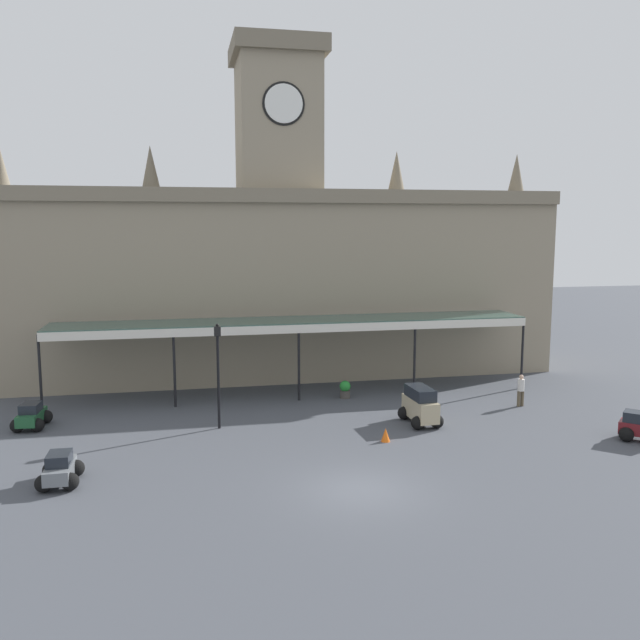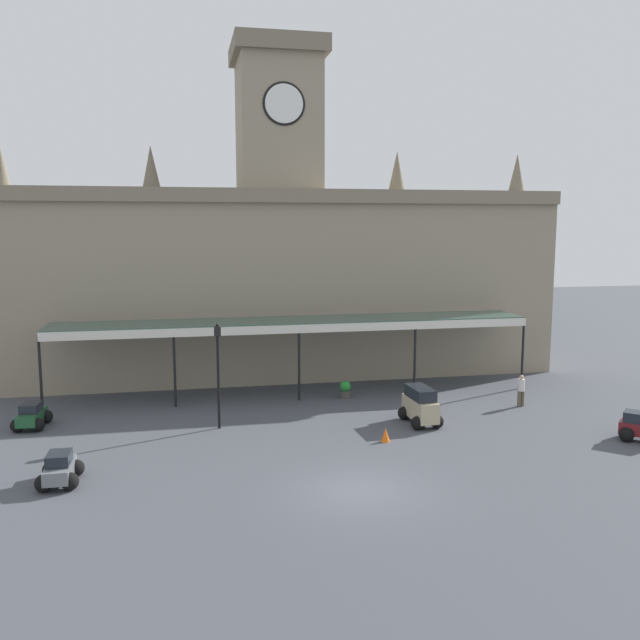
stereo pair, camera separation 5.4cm
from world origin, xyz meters
name	(u,v)px [view 2 (the right image)]	position (x,y,z in m)	size (l,w,h in m)	color
ground_plane	(360,490)	(0.00, 0.00, 0.00)	(140.00, 140.00, 0.00)	#454950
station_building	(279,271)	(0.00, 19.75, 6.49)	(33.92, 7.25, 20.21)	gray
entrance_canopy	(295,323)	(0.00, 13.90, 4.04)	(26.19, 3.26, 4.19)	#38564C
car_beige_van	(420,407)	(4.88, 7.22, 0.81)	(1.67, 2.44, 1.77)	tan
car_green_sedan	(32,417)	(-13.04, 10.28, 0.50)	(1.64, 2.12, 1.19)	#1E512D
car_grey_sedan	(60,471)	(-10.55, 2.76, 0.50)	(1.53, 2.06, 1.19)	slate
pedestrian_beside_cars	(521,389)	(11.08, 9.09, 0.91)	(0.39, 0.34, 1.67)	brown
victorian_lamppost	(218,364)	(-4.50, 8.43, 3.06)	(0.30, 0.30, 4.92)	black
traffic_cone	(386,435)	(2.49, 5.01, 0.30)	(0.40, 0.40, 0.60)	orange
planter_by_canopy	(345,389)	(2.53, 12.56, 0.49)	(0.60, 0.60, 0.96)	#47423D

